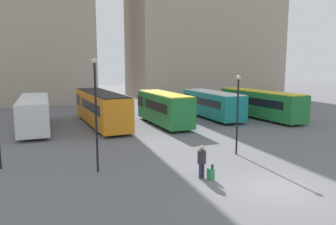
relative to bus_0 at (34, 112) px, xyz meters
name	(u,v)px	position (x,y,z in m)	size (l,w,h in m)	color
ground_plane	(276,188)	(11.62, -19.19, -1.63)	(160.00, 160.00, 0.00)	slate
building_block_right	(203,0)	(28.16, 24.26, 15.78)	(25.93, 14.98, 34.81)	tan
bus_0	(34,112)	(0.00, 0.00, 0.00)	(2.67, 10.44, 2.99)	silver
bus_1	(101,107)	(6.02, 0.37, 0.14)	(3.75, 12.69, 3.25)	orange
bus_2	(164,108)	(11.91, -1.45, 0.08)	(2.96, 9.29, 3.15)	#237A38
bus_3	(212,104)	(18.25, 0.57, -0.03)	(2.89, 9.87, 2.93)	#19847F
bus_4	(259,103)	(23.23, -1.17, 0.02)	(3.59, 11.74, 3.03)	#237A38
traveler	(202,159)	(8.84, -16.68, -0.58)	(0.54, 0.54, 1.77)	#382D4C
suitcase	(211,174)	(9.18, -17.07, -1.32)	(0.32, 0.39, 0.86)	#28844C
lamp_post_0	(238,108)	(13.02, -13.25, 1.49)	(0.28, 0.28, 5.25)	black
lamp_post_1	(96,107)	(3.82, -13.78, 2.03)	(0.28, 0.28, 6.29)	black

